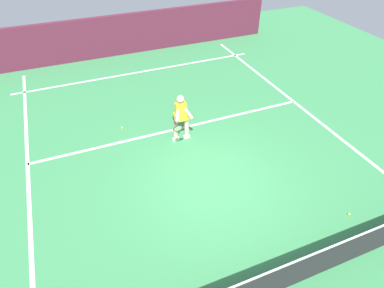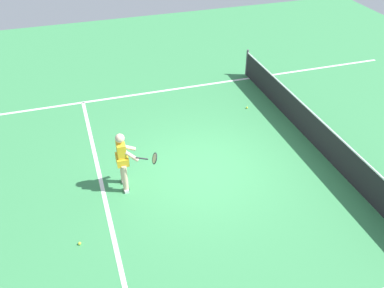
{
  "view_description": "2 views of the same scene",
  "coord_description": "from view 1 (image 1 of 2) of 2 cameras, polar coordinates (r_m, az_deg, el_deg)",
  "views": [
    {
      "loc": [
        3.0,
        5.87,
        6.38
      ],
      "look_at": [
        0.33,
        -0.58,
        0.96
      ],
      "focal_mm": 31.55,
      "sensor_mm": 36.0,
      "label": 1
    },
    {
      "loc": [
        8.44,
        -3.03,
        6.98
      ],
      "look_at": [
        -0.12,
        -0.3,
        0.79
      ],
      "focal_mm": 40.59,
      "sensor_mm": 36.0,
      "label": 2
    }
  ],
  "objects": [
    {
      "name": "sideline_right_marking",
      "position": [
        8.81,
        -25.64,
        -13.66
      ],
      "size": [
        0.1,
        17.4,
        0.01
      ],
      "primitive_type": "cube",
      "color": "white",
      "rests_on": "ground"
    },
    {
      "name": "sideline_left_marking",
      "position": [
        11.52,
        24.44,
        0.34
      ],
      "size": [
        0.1,
        17.4,
        0.01
      ],
      "primitive_type": "cube",
      "color": "white",
      "rests_on": "ground"
    },
    {
      "name": "service_line_marking",
      "position": [
        11.06,
        -2.51,
        2.57
      ],
      "size": [
        9.17,
        0.1,
        0.01
      ],
      "primitive_type": "cube",
      "color": "white",
      "rests_on": "ground"
    },
    {
      "name": "baseline_marking",
      "position": [
        14.85,
        -8.8,
        11.94
      ],
      "size": [
        10.17,
        0.1,
        0.01
      ],
      "primitive_type": "cube",
      "color": "white",
      "rests_on": "ground"
    },
    {
      "name": "ground_plane",
      "position": [
        9.18,
        3.33,
        -6.32
      ],
      "size": [
        25.22,
        25.22,
        0.0
      ],
      "primitive_type": "plane",
      "color": "#38844C"
    },
    {
      "name": "court_back_wall",
      "position": [
        16.5,
        -11.24,
        17.74
      ],
      "size": [
        14.17,
        0.24,
        1.8
      ],
      "primitive_type": "cube",
      "color": "#561E33",
      "rests_on": "ground"
    },
    {
      "name": "tennis_ball_mid",
      "position": [
        9.17,
        25.04,
        -10.7
      ],
      "size": [
        0.07,
        0.07,
        0.07
      ],
      "primitive_type": "sphere",
      "color": "#D1E533",
      "rests_on": "ground"
    },
    {
      "name": "tennis_ball_near",
      "position": [
        11.29,
        -11.72,
        2.73
      ],
      "size": [
        0.07,
        0.07,
        0.07
      ],
      "primitive_type": "sphere",
      "color": "#D1E533",
      "rests_on": "ground"
    },
    {
      "name": "court_net",
      "position": [
        7.12,
        15.61,
        -20.75
      ],
      "size": [
        9.85,
        0.08,
        0.98
      ],
      "color": "#4C4C51",
      "rests_on": "ground"
    },
    {
      "name": "tennis_player",
      "position": [
        10.12,
        -1.89,
        4.64
      ],
      "size": [
        0.78,
        0.92,
        1.55
      ],
      "color": "beige",
      "rests_on": "ground"
    }
  ]
}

